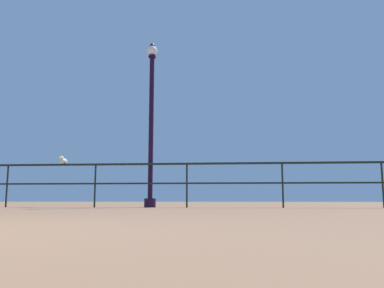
% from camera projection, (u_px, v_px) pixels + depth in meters
% --- Properties ---
extents(pier_railing, '(25.35, 0.05, 1.09)m').
position_uv_depth(pier_railing, '(141.00, 174.00, 9.60)').
color(pier_railing, black).
rests_on(pier_railing, ground_plane).
extents(lamppost_center, '(0.29, 0.29, 4.30)m').
position_uv_depth(lamppost_center, '(151.00, 122.00, 9.93)').
color(lamppost_center, black).
rests_on(lamppost_center, ground_plane).
extents(seagull_on_rail, '(0.17, 0.40, 0.19)m').
position_uv_depth(seagull_on_rail, '(63.00, 160.00, 9.81)').
color(seagull_on_rail, silver).
rests_on(seagull_on_rail, pier_railing).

